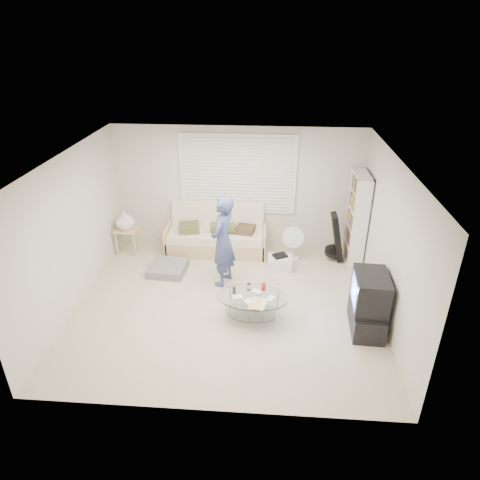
# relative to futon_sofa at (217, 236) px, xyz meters

# --- Properties ---
(ground) EXTENTS (5.00, 5.00, 0.00)m
(ground) POSITION_rel_futon_sofa_xyz_m (0.41, -1.87, -0.33)
(ground) COLOR #B5A68D
(ground) RESTS_ON ground
(room_shell) EXTENTS (5.02, 4.52, 2.51)m
(room_shell) POSITION_rel_futon_sofa_xyz_m (0.41, -1.39, 1.30)
(room_shell) COLOR beige
(room_shell) RESTS_ON ground
(window_blinds) EXTENTS (2.32, 0.08, 1.62)m
(window_blinds) POSITION_rel_futon_sofa_xyz_m (0.41, 0.33, 1.22)
(window_blinds) COLOR silver
(window_blinds) RESTS_ON ground
(futon_sofa) EXTENTS (2.04, 0.82, 1.00)m
(futon_sofa) POSITION_rel_futon_sofa_xyz_m (0.00, 0.00, 0.00)
(futon_sofa) COLOR tan
(futon_sofa) RESTS_ON ground
(grey_floor_pillow) EXTENTS (0.72, 0.72, 0.15)m
(grey_floor_pillow) POSITION_rel_futon_sofa_xyz_m (-0.83, -0.93, -0.25)
(grey_floor_pillow) COLOR slate
(grey_floor_pillow) RESTS_ON ground
(side_table) EXTENTS (0.47, 0.38, 0.92)m
(side_table) POSITION_rel_futon_sofa_xyz_m (-1.81, -0.21, 0.36)
(side_table) COLOR tan
(side_table) RESTS_ON ground
(bookshelf) EXTENTS (0.28, 0.76, 1.79)m
(bookshelf) POSITION_rel_futon_sofa_xyz_m (2.73, -0.18, 0.57)
(bookshelf) COLOR white
(bookshelf) RESTS_ON ground
(guitar_case) EXTENTS (0.36, 0.36, 0.96)m
(guitar_case) POSITION_rel_futon_sofa_xyz_m (2.39, -0.21, 0.10)
(guitar_case) COLOR black
(guitar_case) RESTS_ON ground
(floor_fan) EXTENTS (0.42, 0.29, 0.71)m
(floor_fan) POSITION_rel_futon_sofa_xyz_m (1.55, -0.24, 0.09)
(floor_fan) COLOR white
(floor_fan) RESTS_ON ground
(storage_bin) EXTENTS (0.47, 0.33, 0.32)m
(storage_bin) POSITION_rel_futon_sofa_xyz_m (1.29, -0.67, -0.18)
(storage_bin) COLOR white
(storage_bin) RESTS_ON ground
(tv_unit) EXTENTS (0.52, 0.89, 0.95)m
(tv_unit) POSITION_rel_futon_sofa_xyz_m (2.61, -2.35, 0.13)
(tv_unit) COLOR black
(tv_unit) RESTS_ON ground
(coffee_table) EXTENTS (1.17, 0.77, 0.54)m
(coffee_table) POSITION_rel_futon_sofa_xyz_m (0.86, -2.25, 0.02)
(coffee_table) COLOR silver
(coffee_table) RESTS_ON ground
(standing_person) EXTENTS (0.57, 0.71, 1.67)m
(standing_person) POSITION_rel_futon_sofa_xyz_m (0.27, -1.21, 0.51)
(standing_person) COLOR #334B68
(standing_person) RESTS_ON ground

